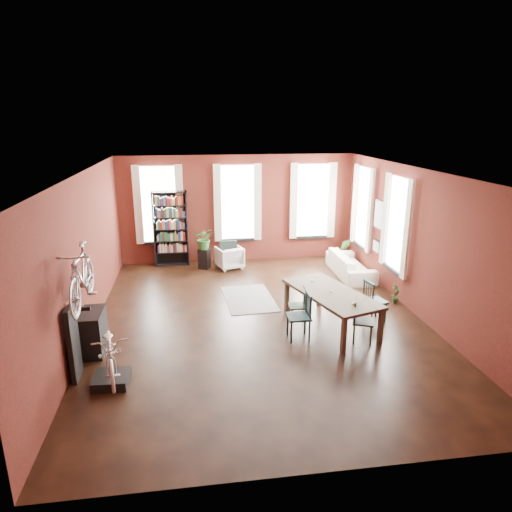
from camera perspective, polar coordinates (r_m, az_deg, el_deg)
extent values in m
plane|color=black|center=(10.00, 0.49, -8.07)|extent=(9.00, 9.00, 0.00)
cube|color=white|center=(9.13, 0.54, 10.47)|extent=(7.00, 9.00, 0.04)
cube|color=#4A1712|center=(13.78, -2.33, 5.91)|extent=(7.00, 0.04, 3.20)
cube|color=#4A1712|center=(5.35, 7.98, -12.56)|extent=(7.00, 0.04, 3.20)
cube|color=#4A1712|center=(9.58, -20.67, -0.10)|extent=(0.04, 9.00, 3.20)
cube|color=#4A1712|center=(10.53, 19.69, 1.48)|extent=(0.04, 9.00, 3.20)
cube|color=white|center=(13.68, -12.01, 6.32)|extent=(1.00, 0.04, 2.20)
cube|color=beige|center=(13.61, -12.03, 6.27)|extent=(1.40, 0.06, 2.30)
cube|color=white|center=(13.72, -2.33, 6.70)|extent=(1.00, 0.04, 2.20)
cube|color=beige|center=(13.65, -2.29, 6.65)|extent=(1.40, 0.06, 2.30)
cube|color=white|center=(14.13, 7.06, 6.89)|extent=(1.00, 0.04, 2.20)
cube|color=beige|center=(14.07, 7.13, 6.84)|extent=(1.40, 0.06, 2.30)
cube|color=white|center=(11.34, 17.36, 3.79)|extent=(0.04, 1.00, 2.20)
cube|color=beige|center=(11.31, 17.04, 3.78)|extent=(0.06, 1.40, 2.30)
cube|color=white|center=(13.31, 13.37, 5.95)|extent=(0.04, 1.00, 2.20)
cube|color=beige|center=(13.29, 13.09, 5.95)|extent=(0.06, 1.40, 2.30)
cube|color=black|center=(12.31, 15.17, 4.96)|extent=(0.04, 0.55, 0.75)
cube|color=black|center=(12.51, 14.87, 1.15)|extent=(0.04, 0.45, 0.35)
cube|color=#473A2B|center=(9.69, 9.26, -6.62)|extent=(1.69, 2.49, 0.78)
cube|color=#193438|center=(9.07, 5.35, -7.53)|extent=(0.45, 0.45, 0.96)
cube|color=black|center=(9.76, 5.24, -6.23)|extent=(0.39, 0.39, 0.80)
cube|color=black|center=(9.19, 13.26, -7.94)|extent=(0.52, 0.52, 0.86)
cube|color=#183635|center=(10.15, 14.64, -5.46)|extent=(0.50, 0.50, 0.91)
cube|color=black|center=(13.64, -10.62, 3.36)|extent=(1.00, 0.32, 2.20)
imported|color=silver|center=(13.30, -3.34, -0.05)|extent=(0.85, 0.82, 0.71)
imported|color=beige|center=(12.92, 11.76, -0.65)|extent=(0.61, 2.08, 0.81)
cube|color=black|center=(11.13, -0.89, -5.36)|extent=(1.26, 1.89, 0.01)
cube|color=black|center=(8.15, -17.62, -14.50)|extent=(0.59, 0.59, 0.16)
cube|color=black|center=(8.25, -21.85, -10.04)|extent=(0.16, 0.60, 1.30)
cube|color=black|center=(9.12, -19.68, -8.92)|extent=(0.40, 0.80, 0.80)
cube|color=black|center=(13.36, -6.48, -0.32)|extent=(0.38, 0.38, 0.58)
imported|color=#2D6227|center=(14.05, 10.79, -0.19)|extent=(0.59, 0.83, 0.33)
imported|color=#244F1F|center=(11.36, 16.98, -5.25)|extent=(0.49, 0.51, 0.17)
imported|color=beige|center=(7.77, -17.95, -8.94)|extent=(0.69, 0.91, 1.56)
imported|color=#A5A8AD|center=(7.67, -21.24, -0.07)|extent=(0.47, 1.00, 1.66)
imported|color=#2D6126|center=(13.20, -6.47, 1.90)|extent=(0.65, 0.70, 0.50)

